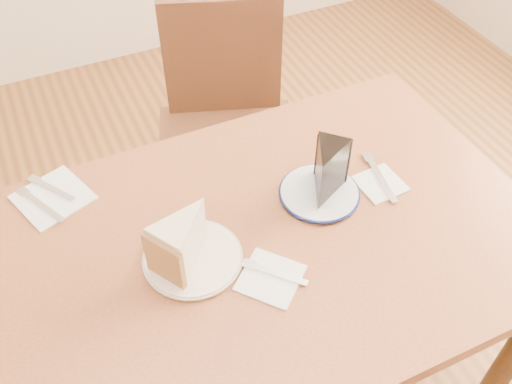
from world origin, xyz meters
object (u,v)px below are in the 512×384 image
at_px(table, 269,263).
at_px(chocolate_cake, 326,175).
at_px(carrot_cake, 186,239).
at_px(chair_far, 227,133).
at_px(plate_cream, 193,258).
at_px(plate_navy, 319,193).

height_order(table, chocolate_cake, chocolate_cake).
relative_size(table, carrot_cake, 9.34).
relative_size(chair_far, plate_cream, 4.48).
distance_m(plate_cream, chocolate_cake, 0.35).
xyz_separation_m(plate_navy, chocolate_cake, (0.01, -0.01, 0.07)).
distance_m(chair_far, carrot_cake, 0.76).
height_order(table, plate_navy, plate_navy).
xyz_separation_m(chair_far, carrot_cake, (-0.34, -0.61, 0.31)).
bearing_deg(table, chair_far, 76.15).
relative_size(plate_cream, plate_navy, 1.11).
bearing_deg(table, chocolate_cake, 17.77).
height_order(table, plate_cream, plate_cream).
distance_m(plate_cream, plate_navy, 0.34).
distance_m(table, plate_navy, 0.20).
height_order(chair_far, plate_cream, chair_far).
distance_m(chair_far, plate_cream, 0.74).
relative_size(plate_navy, chocolate_cake, 1.49).
distance_m(plate_navy, chocolate_cake, 0.07).
relative_size(table, plate_navy, 6.66).
bearing_deg(plate_cream, chair_far, 61.93).
xyz_separation_m(table, plate_cream, (-0.17, 0.01, 0.10)).
height_order(table, chair_far, chair_far).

